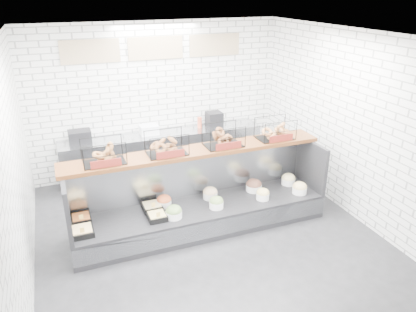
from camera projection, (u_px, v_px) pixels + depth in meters
name	position (u px, v px, depth m)	size (l,w,h in m)	color
ground	(208.00, 237.00, 6.26)	(5.50, 5.50, 0.00)	black
room_shell	(193.00, 98.00, 5.98)	(5.02, 5.51, 3.01)	white
display_case	(201.00, 208.00, 6.43)	(4.00, 0.90, 1.20)	black
bagel_shelf	(196.00, 143.00, 6.17)	(4.10, 0.50, 0.40)	#42210E
prep_counter	(164.00, 153.00, 8.16)	(4.00, 0.60, 1.20)	#93969B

